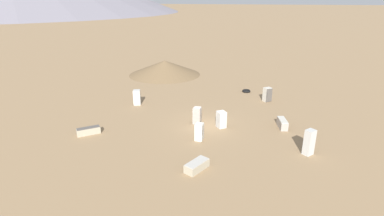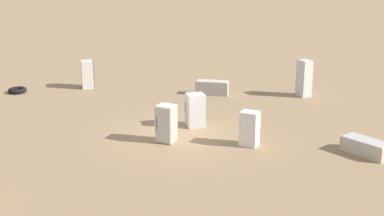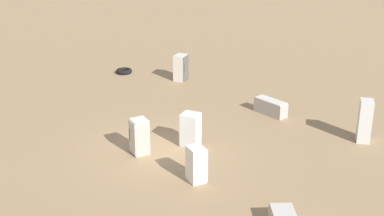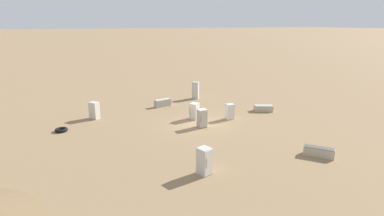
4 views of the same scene
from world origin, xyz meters
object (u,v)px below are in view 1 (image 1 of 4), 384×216
object	(u,v)px
discarded_fridge_1	(197,166)
discarded_fridge_7	(309,142)
scrap_tire	(246,91)
discarded_fridge_8	(197,115)
discarded_fridge_3	(199,132)
discarded_fridge_6	(267,95)
discarded_fridge_0	(137,97)
discarded_fridge_4	(282,123)
discarded_fridge_2	(221,119)
discarded_fridge_5	(89,131)

from	to	relation	value
discarded_fridge_1	discarded_fridge_7	bearing A→B (deg)	54.28
scrap_tire	discarded_fridge_1	bearing A→B (deg)	85.07
discarded_fridge_8	scrap_tire	size ratio (longest dim) A/B	1.54
discarded_fridge_3	discarded_fridge_6	distance (m)	12.23
discarded_fridge_8	discarded_fridge_6	bearing A→B (deg)	-36.53
discarded_fridge_0	discarded_fridge_4	world-z (taller)	discarded_fridge_0
discarded_fridge_3	scrap_tire	distance (m)	14.27
discarded_fridge_2	discarded_fridge_6	xyz separation A→B (m)	(-3.69, -8.25, 0.03)
discarded_fridge_3	scrap_tire	bearing A→B (deg)	171.80
discarded_fridge_5	discarded_fridge_7	bearing A→B (deg)	-127.84
discarded_fridge_6	discarded_fridge_7	distance (m)	11.89
discarded_fridge_3	discarded_fridge_5	distance (m)	9.28
discarded_fridge_1	discarded_fridge_8	bearing A→B (deg)	128.97
discarded_fridge_1	scrap_tire	world-z (taller)	discarded_fridge_1
scrap_tire	discarded_fridge_4	bearing A→B (deg)	112.24
discarded_fridge_4	discarded_fridge_2	bearing A→B (deg)	-178.51
discarded_fridge_5	scrap_tire	bearing A→B (deg)	-78.54
discarded_fridge_0	discarded_fridge_5	world-z (taller)	discarded_fridge_0
discarded_fridge_8	scrap_tire	world-z (taller)	discarded_fridge_8
discarded_fridge_1	discarded_fridge_8	xyz separation A→B (m)	(1.86, -7.56, 0.47)
discarded_fridge_1	discarded_fridge_3	size ratio (longest dim) A/B	1.40
discarded_fridge_1	discarded_fridge_0	bearing A→B (deg)	155.58
discarded_fridge_0	discarded_fridge_3	distance (m)	10.60
discarded_fridge_2	discarded_fridge_5	world-z (taller)	discarded_fridge_2
discarded_fridge_3	discarded_fridge_4	size ratio (longest dim) A/B	0.77
discarded_fridge_4	scrap_tire	bearing A→B (deg)	99.33
discarded_fridge_1	discarded_fridge_6	distance (m)	16.06
discarded_fridge_1	discarded_fridge_7	distance (m)	8.41
discarded_fridge_4	discarded_fridge_7	size ratio (longest dim) A/B	0.94
discarded_fridge_1	discarded_fridge_5	distance (m)	10.49
discarded_fridge_3	discarded_fridge_6	world-z (taller)	discarded_fridge_6
discarded_fridge_0	discarded_fridge_5	bearing A→B (deg)	154.51
scrap_tire	discarded_fridge_0	bearing A→B (deg)	34.81
discarded_fridge_4	discarded_fridge_6	size ratio (longest dim) A/B	1.19
discarded_fridge_1	discarded_fridge_2	distance (m)	7.30
discarded_fridge_2	discarded_fridge_0	bearing A→B (deg)	120.92
discarded_fridge_2	scrap_tire	size ratio (longest dim) A/B	1.49
discarded_fridge_2	discarded_fridge_5	bearing A→B (deg)	163.63
discarded_fridge_1	scrap_tire	xyz separation A→B (m)	(-1.59, -18.39, -0.17)
discarded_fridge_1	discarded_fridge_6	xyz separation A→B (m)	(-4.08, -15.52, 0.47)
discarded_fridge_0	discarded_fridge_8	world-z (taller)	discarded_fridge_0
discarded_fridge_5	discarded_fridge_8	size ratio (longest dim) A/B	1.17
discarded_fridge_6	discarded_fridge_8	xyz separation A→B (m)	(5.94, 7.97, -0.01)
discarded_fridge_4	discarded_fridge_8	bearing A→B (deg)	175.13
discarded_fridge_0	discarded_fridge_4	xyz separation A→B (m)	(-14.85, 2.24, -0.42)
discarded_fridge_6	scrap_tire	distance (m)	3.85
discarded_fridge_1	discarded_fridge_6	bearing A→B (deg)	100.39
discarded_fridge_2	discarded_fridge_4	distance (m)	5.38
discarded_fridge_1	discarded_fridge_2	bearing A→B (deg)	112.09
discarded_fridge_4	scrap_tire	size ratio (longest dim) A/B	1.84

